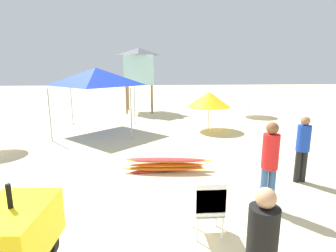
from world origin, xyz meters
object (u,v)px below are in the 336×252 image
object	(u,v)px
surfboard_pile	(167,164)
lifeguard_tower	(139,66)
lifeguard_near_left	(303,145)
lifeguard_far_right	(270,160)
beach_umbrella_mid	(209,99)
lifeguard_near_right	(261,250)
popup_canopy	(96,77)
stacked_plastic_chairs	(209,204)
beach_umbrella_left	(251,93)

from	to	relation	value
surfboard_pile	lifeguard_tower	size ratio (longest dim) A/B	0.62
lifeguard_near_left	lifeguard_far_right	distance (m)	1.87
lifeguard_near_left	beach_umbrella_mid	distance (m)	5.95
beach_umbrella_mid	lifeguard_tower	bearing A→B (deg)	120.33
lifeguard_near_right	beach_umbrella_mid	bearing A→B (deg)	80.51
surfboard_pile	lifeguard_near_left	distance (m)	3.50
surfboard_pile	lifeguard_near_right	distance (m)	4.73
lifeguard_near_right	popup_canopy	world-z (taller)	popup_canopy
stacked_plastic_chairs	lifeguard_far_right	size ratio (longest dim) A/B	0.57
stacked_plastic_chairs	lifeguard_near_right	distance (m)	1.65
lifeguard_near_left	lifeguard_tower	bearing A→B (deg)	110.53
lifeguard_near_right	lifeguard_near_left	bearing A→B (deg)	54.63
surfboard_pile	lifeguard_near_right	size ratio (longest dim) A/B	1.51
lifeguard_tower	beach_umbrella_mid	xyz separation A→B (m)	(3.25, -5.56, -1.48)
surfboard_pile	lifeguard_near_right	xyz separation A→B (m)	(0.67, -4.62, 0.74)
popup_canopy	stacked_plastic_chairs	bearing A→B (deg)	-68.37
beach_umbrella_mid	lifeguard_near_left	bearing A→B (deg)	-80.12
surfboard_pile	lifeguard_far_right	size ratio (longest dim) A/B	1.37
surfboard_pile	lifeguard_near_left	world-z (taller)	lifeguard_near_left
lifeguard_tower	lifeguard_near_right	bearing A→B (deg)	-83.72
lifeguard_far_right	lifeguard_tower	world-z (taller)	lifeguard_tower
surfboard_pile	stacked_plastic_chairs	bearing A→B (deg)	-80.83
stacked_plastic_chairs	lifeguard_tower	distance (m)	13.75
popup_canopy	lifeguard_near_right	bearing A→B (deg)	-70.74
surfboard_pile	popup_canopy	bearing A→B (deg)	118.35
lifeguard_near_left	lifeguard_tower	size ratio (longest dim) A/B	0.42
surfboard_pile	popup_canopy	distance (m)	6.07
lifeguard_near_left	lifeguard_near_right	xyz separation A→B (m)	(-2.61, -3.68, -0.02)
popup_canopy	beach_umbrella_mid	xyz separation A→B (m)	(4.94, -0.07, -1.02)
stacked_plastic_chairs	beach_umbrella_mid	distance (m)	8.16
stacked_plastic_chairs	lifeguard_tower	size ratio (longest dim) A/B	0.25
stacked_plastic_chairs	beach_umbrella_left	xyz separation A→B (m)	(5.00, 11.29, 0.77)
stacked_plastic_chairs	beach_umbrella_mid	size ratio (longest dim) A/B	0.53
stacked_plastic_chairs	lifeguard_near_right	size ratio (longest dim) A/B	0.62
lifeguard_near_left	lifeguard_near_right	size ratio (longest dim) A/B	1.02
popup_canopy	beach_umbrella_left	size ratio (longest dim) A/B	1.73
lifeguard_far_right	stacked_plastic_chairs	bearing A→B (deg)	-148.71
stacked_plastic_chairs	lifeguard_near_left	world-z (taller)	lifeguard_near_left
popup_canopy	lifeguard_tower	distance (m)	5.76
surfboard_pile	beach_umbrella_left	size ratio (longest dim) A/B	1.37
stacked_plastic_chairs	popup_canopy	size ratio (longest dim) A/B	0.33
stacked_plastic_chairs	lifeguard_far_right	distance (m)	1.68
lifeguard_near_left	popup_canopy	xyz separation A→B (m)	(-5.96, 5.91, 1.47)
lifeguard_tower	beach_umbrella_left	bearing A→B (deg)	-18.70
lifeguard_far_right	surfboard_pile	bearing A→B (deg)	130.73
lifeguard_near_right	lifeguard_far_right	world-z (taller)	lifeguard_far_right
popup_canopy	beach_umbrella_mid	distance (m)	5.05
lifeguard_near_right	beach_umbrella_mid	world-z (taller)	beach_umbrella_mid
beach_umbrella_left	beach_umbrella_mid	world-z (taller)	beach_umbrella_mid
beach_umbrella_left	beach_umbrella_mid	distance (m)	4.66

